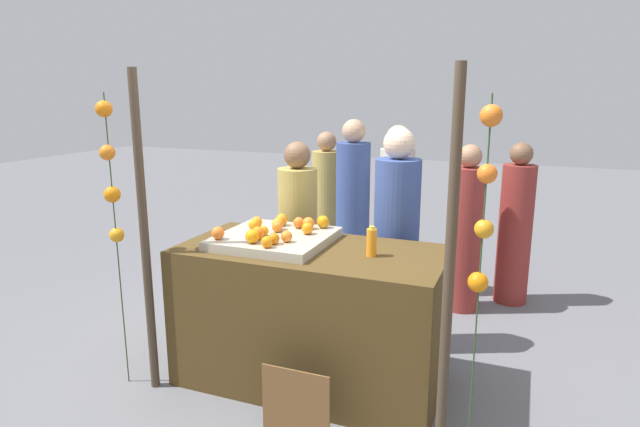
# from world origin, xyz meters

# --- Properties ---
(ground_plane) EXTENTS (24.00, 24.00, 0.00)m
(ground_plane) POSITION_xyz_m (0.00, 0.00, 0.00)
(ground_plane) COLOR slate
(stall_counter) EXTENTS (1.72, 0.85, 0.93)m
(stall_counter) POSITION_xyz_m (0.00, 0.00, 0.47)
(stall_counter) COLOR #4C3819
(stall_counter) RESTS_ON ground_plane
(orange_tray) EXTENTS (0.71, 0.71, 0.06)m
(orange_tray) POSITION_xyz_m (-0.28, 0.03, 0.96)
(orange_tray) COLOR #B2AD99
(orange_tray) RESTS_ON stall_counter
(orange_0) EXTENTS (0.08, 0.08, 0.08)m
(orange_0) POSITION_xyz_m (-0.19, 0.24, 1.03)
(orange_0) COLOR orange
(orange_0) RESTS_ON orange_tray
(orange_1) EXTENTS (0.07, 0.07, 0.07)m
(orange_1) POSITION_xyz_m (-0.12, -0.11, 1.03)
(orange_1) COLOR orange
(orange_1) RESTS_ON orange_tray
(orange_2) EXTENTS (0.07, 0.07, 0.07)m
(orange_2) POSITION_xyz_m (-0.46, 0.07, 1.03)
(orange_2) COLOR orange
(orange_2) RESTS_ON orange_tray
(orange_3) EXTENTS (0.08, 0.08, 0.08)m
(orange_3) POSITION_xyz_m (-0.12, 0.24, 1.03)
(orange_3) COLOR orange
(orange_3) RESTS_ON orange_tray
(orange_4) EXTENTS (0.07, 0.07, 0.07)m
(orange_4) POSITION_xyz_m (-0.29, 0.09, 1.03)
(orange_4) COLOR orange
(orange_4) RESTS_ON orange_tray
(orange_5) EXTENTS (0.08, 0.08, 0.08)m
(orange_5) POSITION_xyz_m (-0.47, 0.15, 1.03)
(orange_5) COLOR orange
(orange_5) RESTS_ON orange_tray
(orange_6) EXTENTS (0.07, 0.07, 0.07)m
(orange_6) POSITION_xyz_m (-0.32, -0.05, 1.03)
(orange_6) COLOR orange
(orange_6) RESTS_ON orange_tray
(orange_7) EXTENTS (0.09, 0.09, 0.09)m
(orange_7) POSITION_xyz_m (-0.32, -0.13, 1.04)
(orange_7) COLOR orange
(orange_7) RESTS_ON orange_tray
(orange_8) EXTENTS (0.08, 0.08, 0.08)m
(orange_8) POSITION_xyz_m (-0.56, -0.22, 1.03)
(orange_8) COLOR orange
(orange_8) RESTS_ON orange_tray
(orange_9) EXTENTS (0.09, 0.09, 0.09)m
(orange_9) POSITION_xyz_m (-0.04, 0.31, 1.04)
(orange_9) COLOR orange
(orange_9) RESTS_ON orange_tray
(orange_10) EXTENTS (0.09, 0.09, 0.09)m
(orange_10) POSITION_xyz_m (-0.34, 0.26, 1.04)
(orange_10) COLOR orange
(orange_10) RESTS_ON orange_tray
(orange_11) EXTENTS (0.07, 0.07, 0.07)m
(orange_11) POSITION_xyz_m (-0.18, -0.27, 1.03)
(orange_11) COLOR orange
(orange_11) RESTS_ON orange_tray
(orange_12) EXTENTS (0.08, 0.08, 0.08)m
(orange_12) POSITION_xyz_m (-0.08, 0.11, 1.03)
(orange_12) COLOR orange
(orange_12) RESTS_ON orange_tray
(orange_13) EXTENTS (0.09, 0.09, 0.09)m
(orange_13) POSITION_xyz_m (-0.31, -0.22, 1.04)
(orange_13) COLOR orange
(orange_13) RESTS_ON orange_tray
(orange_14) EXTENTS (0.07, 0.07, 0.07)m
(orange_14) POSITION_xyz_m (-0.18, -0.19, 1.03)
(orange_14) COLOR orange
(orange_14) RESTS_ON orange_tray
(orange_15) EXTENTS (0.08, 0.08, 0.08)m
(orange_15) POSITION_xyz_m (-0.31, 0.15, 1.03)
(orange_15) COLOR orange
(orange_15) RESTS_ON orange_tray
(juice_bottle) EXTENTS (0.06, 0.06, 0.19)m
(juice_bottle) POSITION_xyz_m (0.41, -0.01, 1.02)
(juice_bottle) COLOR orange
(juice_bottle) RESTS_ON stall_counter
(chalkboard_sign) EXTENTS (0.41, 0.03, 0.44)m
(chalkboard_sign) POSITION_xyz_m (0.16, -0.63, 0.21)
(chalkboard_sign) COLOR brown
(chalkboard_sign) RESTS_ON ground_plane
(vendor_left) EXTENTS (0.31, 0.31, 1.55)m
(vendor_left) POSITION_xyz_m (-0.41, 0.71, 0.72)
(vendor_left) COLOR tan
(vendor_left) RESTS_ON ground_plane
(vendor_right) EXTENTS (0.34, 0.34, 1.68)m
(vendor_right) POSITION_xyz_m (0.39, 0.70, 0.78)
(vendor_right) COLOR #384C8C
(vendor_right) RESTS_ON ground_plane
(crowd_person_0) EXTENTS (0.32, 0.32, 1.62)m
(crowd_person_0) POSITION_xyz_m (0.12, 1.81, 0.75)
(crowd_person_0) COLOR beige
(crowd_person_0) RESTS_ON ground_plane
(crowd_person_1) EXTENTS (0.30, 0.30, 1.48)m
(crowd_person_1) POSITION_xyz_m (0.79, 1.64, 0.69)
(crowd_person_1) COLOR maroon
(crowd_person_1) RESTS_ON ground_plane
(crowd_person_2) EXTENTS (0.30, 0.30, 1.48)m
(crowd_person_2) POSITION_xyz_m (1.19, 1.98, 0.69)
(crowd_person_2) COLOR maroon
(crowd_person_2) RESTS_ON ground_plane
(crowd_person_3) EXTENTS (0.30, 0.30, 1.51)m
(crowd_person_3) POSITION_xyz_m (-0.72, 2.16, 0.70)
(crowd_person_3) COLOR tan
(crowd_person_3) RESTS_ON ground_plane
(crowd_person_4) EXTENTS (0.33, 0.33, 1.66)m
(crowd_person_4) POSITION_xyz_m (-0.33, 1.86, 0.77)
(crowd_person_4) COLOR #384C8C
(crowd_person_4) RESTS_ON ground_plane
(canopy_post_left) EXTENTS (0.06, 0.06, 2.07)m
(canopy_post_left) POSITION_xyz_m (-0.94, -0.47, 1.03)
(canopy_post_left) COLOR #473828
(canopy_post_left) RESTS_ON ground_plane
(canopy_post_right) EXTENTS (0.06, 0.06, 2.07)m
(canopy_post_right) POSITION_xyz_m (0.94, -0.47, 1.03)
(canopy_post_right) COLOR #473828
(canopy_post_right) RESTS_ON ground_plane
(garland_strand_left) EXTENTS (0.11, 0.11, 1.92)m
(garland_strand_left) POSITION_xyz_m (-1.15, -0.49, 1.43)
(garland_strand_left) COLOR #2D4C23
(garland_strand_left) RESTS_ON ground_plane
(garland_strand_right) EXTENTS (0.11, 0.10, 1.92)m
(garland_strand_right) POSITION_xyz_m (1.09, -0.52, 1.42)
(garland_strand_right) COLOR #2D4C23
(garland_strand_right) RESTS_ON ground_plane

